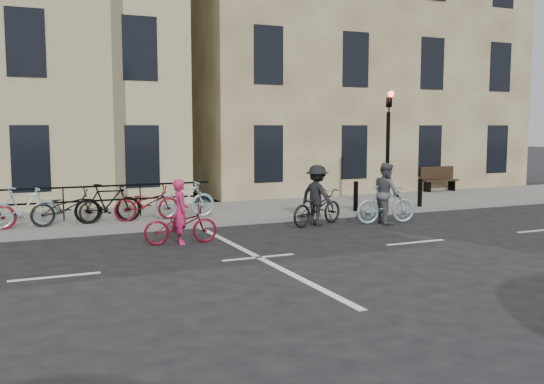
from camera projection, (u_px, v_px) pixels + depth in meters
name	position (u px, v px, depth m)	size (l,w,h in m)	color
ground	(259.00, 258.00, 12.58)	(120.00, 120.00, 0.00)	black
sidewalk	(37.00, 224.00, 16.39)	(46.00, 4.00, 0.15)	slate
building_east	(330.00, 50.00, 27.36)	(14.00, 10.00, 12.00)	#8E7D56
traffic_light	(388.00, 135.00, 18.76)	(0.18, 0.30, 3.90)	black
bollard_east	(356.00, 196.00, 18.40)	(0.14, 0.14, 0.90)	black
bollard_west	(420.00, 193.00, 19.37)	(0.14, 0.14, 0.90)	black
bench	(438.00, 178.00, 23.98)	(1.60, 0.41, 0.97)	black
parked_bikes	(43.00, 207.00, 15.51)	(9.35, 1.23, 1.05)	black
cyclist_pink	(181.00, 221.00, 14.02)	(1.75, 0.75, 1.51)	maroon
cyclist_grey	(386.00, 199.00, 16.93)	(1.83, 0.92, 1.71)	#95B9C4
cyclist_dark	(317.00, 202.00, 16.61)	(1.98, 1.25, 1.66)	black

